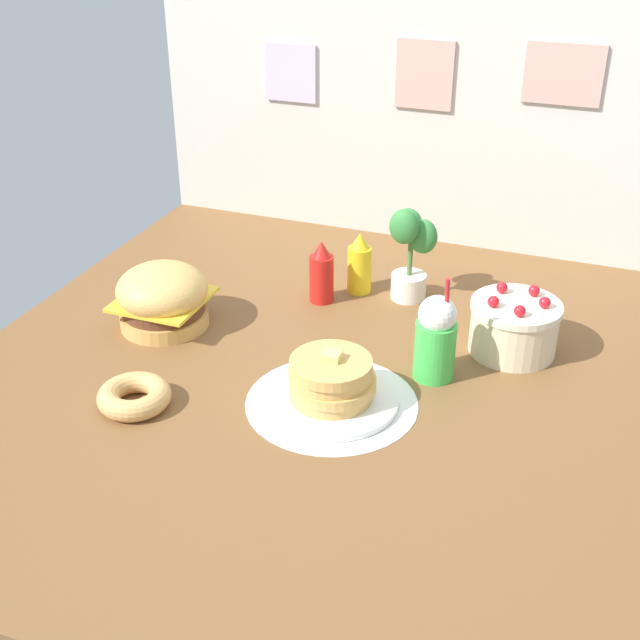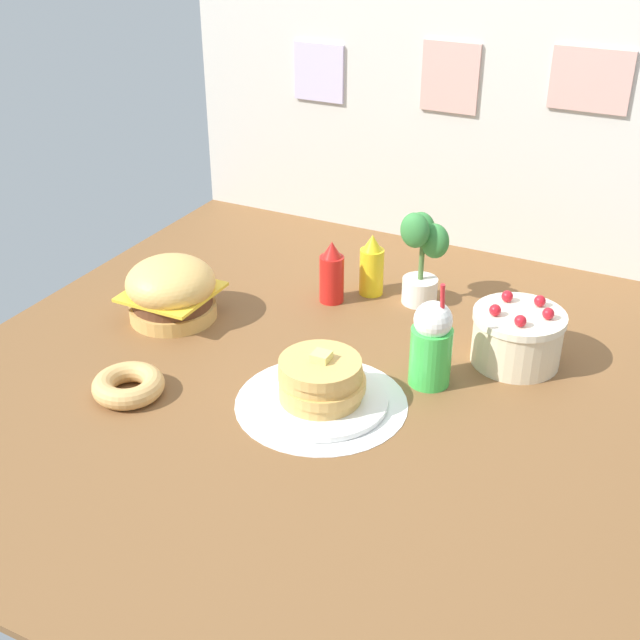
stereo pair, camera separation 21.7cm
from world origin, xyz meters
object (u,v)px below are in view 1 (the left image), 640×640
Objects in this scene: ketchup_bottle at (321,274)px; potted_plant at (411,250)px; cream_soda_cup at (436,338)px; mustard_bottle at (359,265)px; pancake_stack at (331,384)px; layer_cake at (514,327)px; donut_pink_glaze at (134,396)px; burger at (163,297)px.

ketchup_bottle is 0.30m from potted_plant.
mustard_bottle is at bearing 130.28° from cream_soda_cup.
ketchup_bottle is at bearing -131.16° from mustard_bottle.
pancake_stack is at bearing -78.01° from mustard_bottle.
pancake_stack is 1.13× the size of cream_soda_cup.
cream_soda_cup is (0.46, -0.32, 0.03)m from ketchup_bottle.
pancake_stack is 0.59m from ketchup_bottle.
layer_cake is 0.29m from cream_soda_cup.
ketchup_bottle is 1.08× the size of donut_pink_glaze.
ketchup_bottle is 0.14m from mustard_bottle.
mustard_bottle is (-0.55, 0.21, 0.02)m from layer_cake.
pancake_stack is 1.11× the size of potted_plant.
layer_cake is 0.58m from mustard_bottle.
cream_soda_cup reaches higher than layer_cake.
ketchup_bottle reaches higher than burger.
pancake_stack is at bearing -66.84° from ketchup_bottle.
pancake_stack is 0.32m from cream_soda_cup.
donut_pink_glaze is at bearing -112.25° from mustard_bottle.
donut_pink_glaze is (-0.35, -0.85, -0.07)m from mustard_bottle.
potted_plant reaches higher than burger.
mustard_bottle is at bearing -175.48° from potted_plant.
pancake_stack is 1.70× the size of mustard_bottle.
layer_cake is 1.25× the size of mustard_bottle.
donut_pink_glaze is 0.61× the size of potted_plant.
burger is 0.86m from cream_soda_cup.
donut_pink_glaze is (-0.25, -0.74, -0.07)m from ketchup_bottle.
pancake_stack is at bearing -134.37° from cream_soda_cup.
donut_pink_glaze is at bearing -158.06° from pancake_stack.
mustard_bottle reaches higher than layer_cake.
layer_cake is (1.04, 0.22, -0.01)m from burger.
cream_soda_cup is 1.61× the size of donut_pink_glaze.
layer_cake is at bearing 35.57° from donut_pink_glaze.
layer_cake is 0.83× the size of cream_soda_cup.
donut_pink_glaze is (-0.49, -0.20, -0.03)m from pancake_stack.
donut_pink_glaze is 1.01m from potted_plant.
cream_soda_cup is at bearing -66.20° from potted_plant.
burger reaches higher than pancake_stack.
pancake_stack is 0.60m from layer_cake.
pancake_stack is 0.68m from potted_plant.
ketchup_bottle is 0.79m from donut_pink_glaze.
ketchup_bottle reaches higher than pancake_stack.
mustard_bottle is 0.67× the size of cream_soda_cup.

